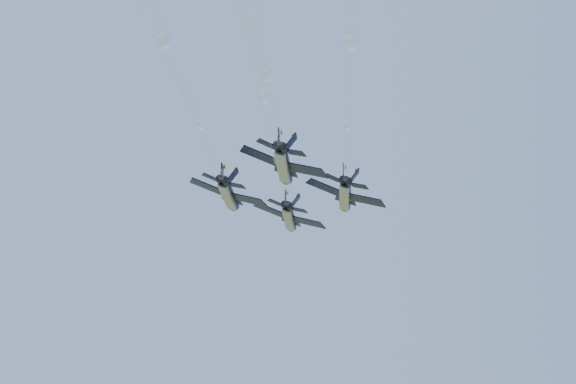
# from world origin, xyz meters

# --- Properties ---
(jet_lead) EXTENTS (10.99, 14.63, 4.46)m
(jet_lead) POSITION_xyz_m (-3.32, 12.63, 107.18)
(jet_lead) COLOR black
(jet_left) EXTENTS (10.99, 14.63, 4.46)m
(jet_left) POSITION_xyz_m (-10.86, 1.01, 107.18)
(jet_left) COLOR black
(jet_right) EXTENTS (10.99, 14.63, 4.46)m
(jet_right) POSITION_xyz_m (5.03, 2.32, 107.18)
(jet_right) COLOR black
(jet_slot) EXTENTS (10.99, 14.63, 4.46)m
(jet_slot) POSITION_xyz_m (-2.50, -10.37, 107.18)
(jet_slot) COLOR black
(smoke_trail_lead) EXTENTS (1.96, 56.09, 1.81)m
(smoke_trail_lead) POSITION_xyz_m (-3.00, -28.34, 107.21)
(smoke_trail_lead) COLOR white
(smoke_trail_left) EXTENTS (1.96, 56.09, 1.81)m
(smoke_trail_left) POSITION_xyz_m (-10.54, -39.96, 107.21)
(smoke_trail_left) COLOR white
(smoke_trail_right) EXTENTS (1.96, 56.09, 1.81)m
(smoke_trail_right) POSITION_xyz_m (5.34, -38.65, 107.21)
(smoke_trail_right) COLOR white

